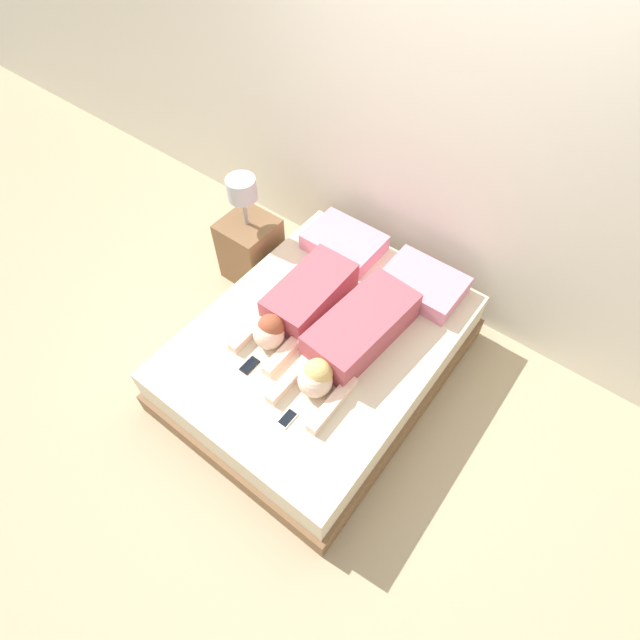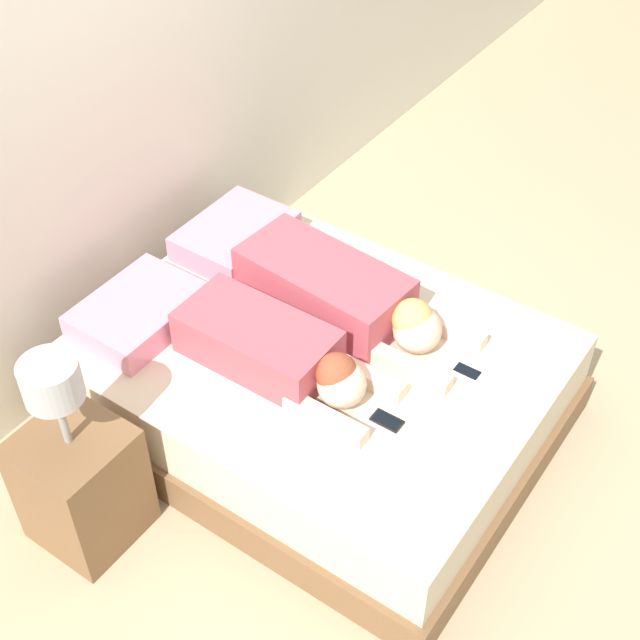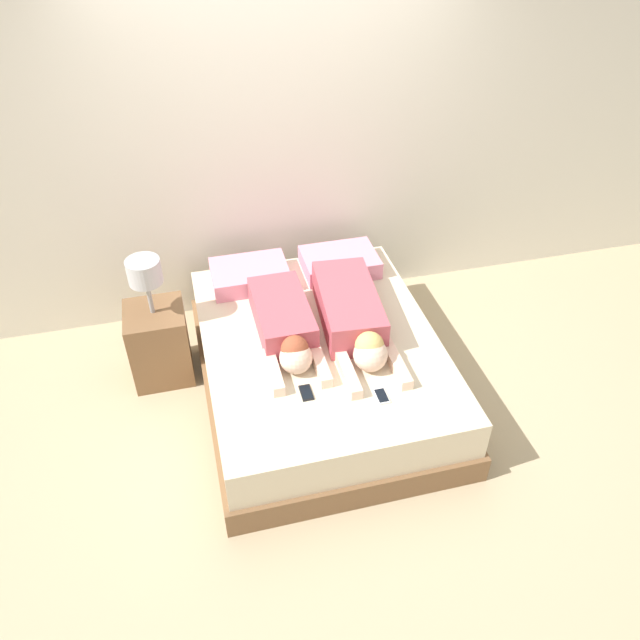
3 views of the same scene
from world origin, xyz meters
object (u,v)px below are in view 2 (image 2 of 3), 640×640
person_left (279,352)px  cell_phone_right (467,372)px  cell_phone_left (387,421)px  nightstand (80,477)px  person_right (344,295)px  pillow_head_left (139,312)px  pillow_head_right (235,236)px  bed (320,383)px

person_left → cell_phone_right: person_left is taller
person_left → cell_phone_left: size_ratio=7.57×
person_left → cell_phone_left: (0.01, -0.52, -0.10)m
cell_phone_left → cell_phone_right: size_ratio=1.00×
cell_phone_right → nightstand: (-1.24, 1.02, -0.14)m
person_right → nightstand: (-1.25, 0.40, -0.25)m
pillow_head_left → pillow_head_right: 0.67m
person_right → cell_phone_left: person_right is taller
pillow_head_right → cell_phone_right: size_ratio=4.28×
pillow_head_right → nightstand: bearing=-167.6°
cell_phone_left → pillow_head_right: bearing=65.9°
cell_phone_left → cell_phone_right: bearing=-17.7°
bed → cell_phone_left: 0.56m
pillow_head_left → pillow_head_right: (0.67, 0.00, 0.00)m
person_left → nightstand: (-0.81, 0.37, -0.24)m
pillow_head_left → nightstand: (-0.69, -0.30, -0.20)m
bed → nightstand: size_ratio=2.08×
person_left → person_right: person_right is taller
cell_phone_right → person_left: bearing=123.4°
person_left → person_right: size_ratio=0.85×
pillow_head_right → nightstand: nightstand is taller
pillow_head_left → nightstand: bearing=-156.6°
pillow_head_right → cell_phone_right: 1.33m
cell_phone_left → cell_phone_right: 0.44m
bed → person_right: person_right is taller
bed → cell_phone_left: cell_phone_left is taller
pillow_head_left → cell_phone_right: size_ratio=4.28×
bed → person_left: 0.40m
pillow_head_left → nightstand: 0.78m
person_left → cell_phone_left: person_left is taller
person_left → cell_phone_right: size_ratio=7.57×
bed → cell_phone_right: size_ratio=15.64×
person_right → nightstand: size_ratio=1.18×
person_right → cell_phone_right: person_right is taller
bed → pillow_head_left: pillow_head_left is taller
cell_phone_right → bed: bearing=110.1°
nightstand → cell_phone_left: bearing=-47.2°
bed → person_right: bearing=7.4°
bed → pillow_head_right: (0.33, 0.73, 0.30)m
bed → person_left: bearing=165.0°
bed → cell_phone_right: 0.68m
nightstand → bed: bearing=-22.8°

